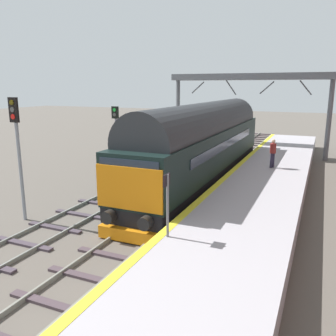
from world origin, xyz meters
name	(u,v)px	position (x,y,z in m)	size (l,w,h in m)	color
ground_plane	(164,214)	(0.00, 0.00, 0.00)	(140.00, 140.00, 0.00)	#5C544D
track_main	(164,213)	(0.00, 0.00, 0.06)	(2.50, 60.00, 0.15)	gray
track_adjacent_west	(101,203)	(-3.36, 0.00, 0.06)	(2.50, 60.00, 0.15)	gray
station_platform	(246,215)	(3.60, 0.00, 0.50)	(4.00, 44.00, 1.01)	#A9A5AB
diesel_locomotive	(204,142)	(0.00, 5.45, 2.48)	(2.74, 17.49, 4.68)	black
signal_post_mid	(18,144)	(-5.21, -2.97, 3.26)	(0.44, 0.22, 5.14)	gray
signal_post_far	(116,134)	(-5.21, 4.54, 2.75)	(0.44, 0.22, 4.41)	gray
platform_number_sign	(167,196)	(1.98, -4.19, 2.32)	(0.10, 0.44, 1.99)	slate
waiting_passenger	(273,151)	(3.63, 6.97, 1.99)	(0.46, 0.46, 1.64)	#292438
overhead_footbridge	(249,81)	(0.37, 15.76, 5.95)	(12.66, 2.00, 6.56)	slate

